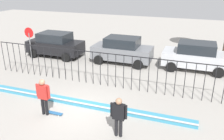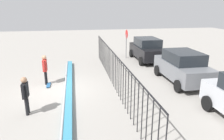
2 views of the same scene
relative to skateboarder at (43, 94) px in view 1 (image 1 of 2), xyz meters
The scene contains 10 objects.
ground_plane 1.74m from the skateboarder, 35.36° to the left, with size 60.00×60.00×0.00m, color #9E9991.
bowl_coping_ledge 1.97m from the skateboarder, 49.19° to the left, with size 11.00×0.40×0.27m.
perimeter_fence 4.03m from the skateboarder, 73.68° to the left, with size 14.04×0.04×1.99m.
skateboarder is the anchor object (origin of this frame).
skateboard 1.07m from the skateboarder, 22.25° to the left, with size 0.80×0.20×0.07m.
camera_operator 3.68m from the skateboarder, ahead, with size 0.68×0.25×1.68m.
parked_car_black 8.86m from the skateboarder, 119.19° to the left, with size 4.30×2.12×1.90m.
parked_car_gray 8.14m from the skateboarder, 82.22° to the left, with size 4.30×2.12×1.90m.
parked_car_silver 10.40m from the skateboarder, 53.52° to the left, with size 4.30×2.12×1.90m.
stop_sign 8.34m from the skateboarder, 131.42° to the left, with size 0.76×0.07×2.50m.
Camera 1 is at (5.01, -8.70, 5.88)m, focal length 38.35 mm.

